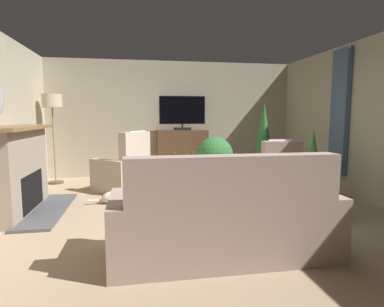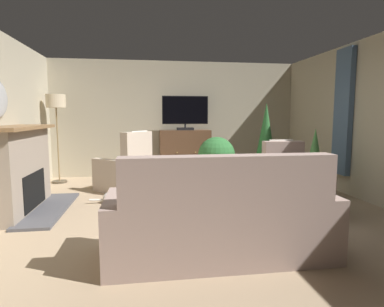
{
  "view_description": "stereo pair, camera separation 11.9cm",
  "coord_description": "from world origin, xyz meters",
  "px_view_note": "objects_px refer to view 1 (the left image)",
  "views": [
    {
      "loc": [
        -0.86,
        -4.23,
        1.41
      ],
      "look_at": [
        -0.05,
        0.37,
        0.85
      ],
      "focal_mm": 29.8,
      "sensor_mm": 36.0,
      "label": 1
    },
    {
      "loc": [
        -0.74,
        -4.25,
        1.41
      ],
      "look_at": [
        -0.05,
        0.37,
        0.85
      ],
      "focal_mm": 29.8,
      "sensor_mm": 36.0,
      "label": 2
    }
  ],
  "objects_px": {
    "potted_plant_leafy_by_curtain": "(312,160)",
    "potted_plant_on_hearth_side": "(215,157)",
    "tv_cabinet": "(182,155)",
    "armchair_by_fireplace": "(125,172)",
    "tv_remote": "(185,185)",
    "fireplace": "(17,172)",
    "sofa_floral": "(225,224)",
    "television": "(182,112)",
    "coffee_table": "(192,189)",
    "potted_plant_tall_palm_by_window": "(263,143)",
    "floor_lamp": "(52,109)",
    "cat": "(115,197)",
    "armchair_beside_cabinet": "(289,190)"
  },
  "relations": [
    {
      "from": "television",
      "to": "tv_cabinet",
      "type": "bearing_deg",
      "value": 90.0
    },
    {
      "from": "potted_plant_tall_palm_by_window",
      "to": "floor_lamp",
      "type": "relative_size",
      "value": 0.9
    },
    {
      "from": "potted_plant_tall_palm_by_window",
      "to": "tv_cabinet",
      "type": "bearing_deg",
      "value": 132.6
    },
    {
      "from": "tv_remote",
      "to": "armchair_by_fireplace",
      "type": "bearing_deg",
      "value": 70.54
    },
    {
      "from": "television",
      "to": "coffee_table",
      "type": "height_order",
      "value": "television"
    },
    {
      "from": "tv_remote",
      "to": "potted_plant_tall_palm_by_window",
      "type": "height_order",
      "value": "potted_plant_tall_palm_by_window"
    },
    {
      "from": "armchair_by_fireplace",
      "to": "tv_cabinet",
      "type": "bearing_deg",
      "value": 42.05
    },
    {
      "from": "television",
      "to": "potted_plant_leafy_by_curtain",
      "type": "distance_m",
      "value": 3.05
    },
    {
      "from": "tv_remote",
      "to": "floor_lamp",
      "type": "xyz_separation_m",
      "value": [
        -2.31,
        2.85,
        1.06
      ]
    },
    {
      "from": "sofa_floral",
      "to": "tv_cabinet",
      "type": "bearing_deg",
      "value": 87.53
    },
    {
      "from": "armchair_by_fireplace",
      "to": "sofa_floral",
      "type": "bearing_deg",
      "value": -71.44
    },
    {
      "from": "fireplace",
      "to": "potted_plant_on_hearth_side",
      "type": "relative_size",
      "value": 1.77
    },
    {
      "from": "coffee_table",
      "to": "armchair_beside_cabinet",
      "type": "height_order",
      "value": "armchair_beside_cabinet"
    },
    {
      "from": "coffee_table",
      "to": "floor_lamp",
      "type": "height_order",
      "value": "floor_lamp"
    },
    {
      "from": "fireplace",
      "to": "sofa_floral",
      "type": "bearing_deg",
      "value": -37.38
    },
    {
      "from": "tv_cabinet",
      "to": "cat",
      "type": "distance_m",
      "value": 2.51
    },
    {
      "from": "fireplace",
      "to": "potted_plant_on_hearth_side",
      "type": "distance_m",
      "value": 3.31
    },
    {
      "from": "tv_cabinet",
      "to": "armchair_beside_cabinet",
      "type": "xyz_separation_m",
      "value": [
        1.17,
        -2.94,
        -0.2
      ]
    },
    {
      "from": "tv_remote",
      "to": "armchair_by_fireplace",
      "type": "xyz_separation_m",
      "value": [
        -0.85,
        1.99,
        -0.14
      ]
    },
    {
      "from": "potted_plant_leafy_by_curtain",
      "to": "potted_plant_on_hearth_side",
      "type": "relative_size",
      "value": 1.19
    },
    {
      "from": "armchair_beside_cabinet",
      "to": "potted_plant_on_hearth_side",
      "type": "relative_size",
      "value": 1.03
    },
    {
      "from": "tv_cabinet",
      "to": "potted_plant_tall_palm_by_window",
      "type": "xyz_separation_m",
      "value": [
        1.36,
        -1.48,
        0.38
      ]
    },
    {
      "from": "television",
      "to": "floor_lamp",
      "type": "bearing_deg",
      "value": -175.36
    },
    {
      "from": "tv_remote",
      "to": "potted_plant_tall_palm_by_window",
      "type": "distance_m",
      "value": 2.44
    },
    {
      "from": "fireplace",
      "to": "tv_remote",
      "type": "xyz_separation_m",
      "value": [
        2.34,
        -0.77,
        -0.12
      ]
    },
    {
      "from": "potted_plant_leafy_by_curtain",
      "to": "potted_plant_tall_palm_by_window",
      "type": "distance_m",
      "value": 1.0
    },
    {
      "from": "tv_remote",
      "to": "floor_lamp",
      "type": "bearing_deg",
      "value": 86.61
    },
    {
      "from": "fireplace",
      "to": "potted_plant_tall_palm_by_window",
      "type": "relative_size",
      "value": 1.08
    },
    {
      "from": "cat",
      "to": "tv_remote",
      "type": "bearing_deg",
      "value": -47.3
    },
    {
      "from": "potted_plant_leafy_by_curtain",
      "to": "potted_plant_on_hearth_side",
      "type": "xyz_separation_m",
      "value": [
        -1.49,
        0.89,
        -0.03
      ]
    },
    {
      "from": "potted_plant_on_hearth_side",
      "to": "cat",
      "type": "xyz_separation_m",
      "value": [
        -1.82,
        -0.66,
        -0.53
      ]
    },
    {
      "from": "armchair_by_fireplace",
      "to": "potted_plant_leafy_by_curtain",
      "type": "height_order",
      "value": "potted_plant_leafy_by_curtain"
    },
    {
      "from": "television",
      "to": "cat",
      "type": "bearing_deg",
      "value": -124.81
    },
    {
      "from": "armchair_by_fireplace",
      "to": "armchair_beside_cabinet",
      "type": "bearing_deg",
      "value": -36.79
    },
    {
      "from": "tv_cabinet",
      "to": "sofa_floral",
      "type": "relative_size",
      "value": 0.52
    },
    {
      "from": "tv_remote",
      "to": "potted_plant_leafy_by_curtain",
      "type": "bearing_deg",
      "value": -22.68
    },
    {
      "from": "tv_remote",
      "to": "coffee_table",
      "type": "bearing_deg",
      "value": -18.67
    },
    {
      "from": "tv_remote",
      "to": "fireplace",
      "type": "bearing_deg",
      "value": 119.22
    },
    {
      "from": "sofa_floral",
      "to": "potted_plant_tall_palm_by_window",
      "type": "height_order",
      "value": "potted_plant_tall_palm_by_window"
    },
    {
      "from": "potted_plant_on_hearth_side",
      "to": "potted_plant_tall_palm_by_window",
      "type": "bearing_deg",
      "value": -5.53
    },
    {
      "from": "tv_cabinet",
      "to": "potted_plant_leafy_by_curtain",
      "type": "distance_m",
      "value": 2.99
    },
    {
      "from": "fireplace",
      "to": "potted_plant_leafy_by_curtain",
      "type": "distance_m",
      "value": 4.66
    },
    {
      "from": "potted_plant_leafy_by_curtain",
      "to": "potted_plant_tall_palm_by_window",
      "type": "height_order",
      "value": "potted_plant_tall_palm_by_window"
    },
    {
      "from": "television",
      "to": "potted_plant_leafy_by_curtain",
      "type": "bearing_deg",
      "value": -49.34
    },
    {
      "from": "fireplace",
      "to": "cat",
      "type": "bearing_deg",
      "value": 12.34
    },
    {
      "from": "fireplace",
      "to": "floor_lamp",
      "type": "xyz_separation_m",
      "value": [
        0.02,
        2.07,
        0.94
      ]
    },
    {
      "from": "television",
      "to": "potted_plant_tall_palm_by_window",
      "type": "bearing_deg",
      "value": -46.35
    },
    {
      "from": "coffee_table",
      "to": "armchair_beside_cabinet",
      "type": "bearing_deg",
      "value": 5.26
    },
    {
      "from": "armchair_by_fireplace",
      "to": "floor_lamp",
      "type": "distance_m",
      "value": 2.08
    },
    {
      "from": "tv_cabinet",
      "to": "potted_plant_tall_palm_by_window",
      "type": "distance_m",
      "value": 2.05
    }
  ]
}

